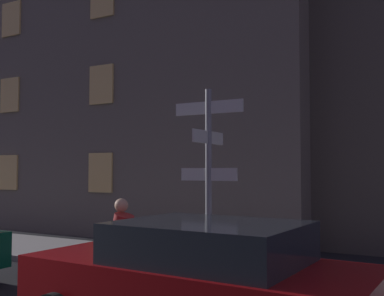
{
  "coord_description": "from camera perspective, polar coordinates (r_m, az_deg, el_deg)",
  "views": [
    {
      "loc": [
        5.1,
        -2.29,
        2.05
      ],
      "look_at": [
        0.72,
        5.63,
        2.5
      ],
      "focal_mm": 43.36,
      "sensor_mm": 36.0,
      "label": 1
    }
  ],
  "objects": [
    {
      "name": "sidewalk_kerb",
      "position": [
        10.16,
        -1.88,
        -14.08
      ],
      "size": [
        40.0,
        2.54,
        0.14
      ],
      "primitive_type": "cube",
      "color": "#9E9991",
      "rests_on": "ground_plane"
    },
    {
      "name": "signpost",
      "position": [
        8.73,
        2.05,
        -2.13
      ],
      "size": [
        1.42,
        1.23,
        3.46
      ],
      "color": "gray",
      "rests_on": "sidewalk_kerb"
    },
    {
      "name": "car_side_parked",
      "position": [
        5.61,
        0.78,
        -15.85
      ],
      "size": [
        4.27,
        2.15,
        1.46
      ],
      "color": "maroon",
      "rests_on": "ground_plane"
    },
    {
      "name": "cyclist",
      "position": [
        7.6,
        -8.45,
        -12.67
      ],
      "size": [
        1.81,
        0.37,
        1.61
      ],
      "color": "black",
      "rests_on": "ground_plane"
    }
  ]
}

